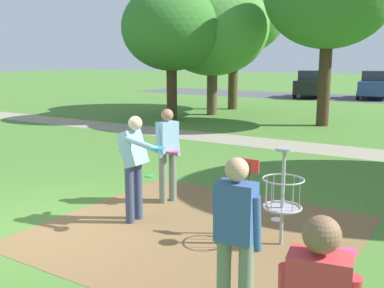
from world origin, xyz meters
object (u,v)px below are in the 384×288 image
(player_waiting_left, at_px, (236,236))
(frisbee_far_right, at_px, (277,220))
(tree_near_left, at_px, (234,10))
(parked_car_center_left, at_px, (376,85))
(parked_car_leftmost, at_px, (312,84))
(player_throwing, at_px, (134,161))
(player_waiting_right, at_px, (168,150))
(frisbee_near_basket, at_px, (349,251))
(tree_mid_left, at_px, (171,28))
(tree_mid_center, at_px, (213,28))
(disc_golf_basket, at_px, (279,192))
(frisbee_mid_grass, at_px, (150,176))
(frisbee_far_left, at_px, (292,287))

(player_waiting_left, height_order, frisbee_far_right, player_waiting_left)
(frisbee_far_right, relative_size, tree_near_left, 0.03)
(parked_car_center_left, bearing_deg, parked_car_leftmost, -162.89)
(player_throwing, xyz_separation_m, player_waiting_right, (-0.13, 1.10, -0.02))
(frisbee_near_basket, distance_m, frisbee_far_right, 1.42)
(tree_mid_left, height_order, tree_mid_center, tree_mid_center)
(disc_golf_basket, distance_m, frisbee_mid_grass, 4.32)
(player_throwing, relative_size, player_waiting_right, 1.00)
(tree_mid_left, bearing_deg, player_waiting_left, -52.98)
(frisbee_far_left, bearing_deg, tree_mid_left, 130.13)
(parked_car_leftmost, height_order, parked_car_center_left, same)
(tree_near_left, distance_m, tree_mid_left, 5.18)
(tree_near_left, xyz_separation_m, parked_car_center_left, (5.11, 10.61, -4.10))
(player_waiting_right, bearing_deg, frisbee_far_right, 4.15)
(disc_golf_basket, height_order, player_waiting_left, player_waiting_left)
(disc_golf_basket, bearing_deg, frisbee_far_left, -60.70)
(frisbee_far_left, bearing_deg, tree_mid_center, 123.03)
(tree_near_left, relative_size, tree_mid_center, 1.19)
(frisbee_mid_grass, height_order, tree_mid_left, tree_mid_left)
(player_waiting_left, xyz_separation_m, tree_mid_left, (-9.35, 12.40, 2.88))
(frisbee_mid_grass, xyz_separation_m, parked_car_center_left, (0.34, 23.88, 0.91))
(disc_golf_basket, bearing_deg, player_waiting_right, 163.42)
(frisbee_far_left, height_order, frisbee_far_right, same)
(frisbee_far_left, xyz_separation_m, frisbee_far_right, (-0.96, 1.98, 0.00))
(frisbee_near_basket, relative_size, tree_mid_left, 0.04)
(tree_near_left, bearing_deg, player_waiting_right, -67.08)
(frisbee_far_right, bearing_deg, player_throwing, -147.22)
(tree_mid_left, bearing_deg, parked_car_center_left, 70.68)
(tree_mid_center, height_order, parked_car_leftmost, tree_mid_center)
(frisbee_near_basket, height_order, parked_car_center_left, parked_car_center_left)
(tree_mid_center, height_order, parked_car_center_left, tree_mid_center)
(frisbee_far_right, relative_size, tree_mid_left, 0.04)
(tree_near_left, xyz_separation_m, tree_mid_left, (-0.38, -5.03, -1.17))
(parked_car_leftmost, bearing_deg, frisbee_far_right, -73.71)
(frisbee_far_right, bearing_deg, tree_mid_center, 124.12)
(frisbee_mid_grass, distance_m, parked_car_leftmost, 22.98)
(player_throwing, relative_size, tree_mid_center, 0.28)
(player_throwing, xyz_separation_m, tree_mid_center, (-5.98, 12.93, 3.00))
(player_throwing, distance_m, frisbee_far_left, 3.15)
(frisbee_mid_grass, xyz_separation_m, frisbee_far_right, (3.44, -1.10, 0.00))
(frisbee_far_left, bearing_deg, tree_near_left, 119.28)
(player_throwing, bearing_deg, player_waiting_left, -33.79)
(player_waiting_right, distance_m, parked_car_center_left, 25.15)
(player_throwing, height_order, frisbee_mid_grass, player_throwing)
(player_waiting_left, distance_m, frisbee_far_left, 1.46)
(frisbee_far_right, height_order, tree_mid_center, tree_mid_center)
(disc_golf_basket, xyz_separation_m, frisbee_near_basket, (0.93, 0.23, -0.74))
(player_waiting_right, distance_m, tree_mid_center, 13.55)
(player_waiting_left, relative_size, frisbee_far_right, 8.36)
(frisbee_far_right, height_order, tree_mid_left, tree_mid_left)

